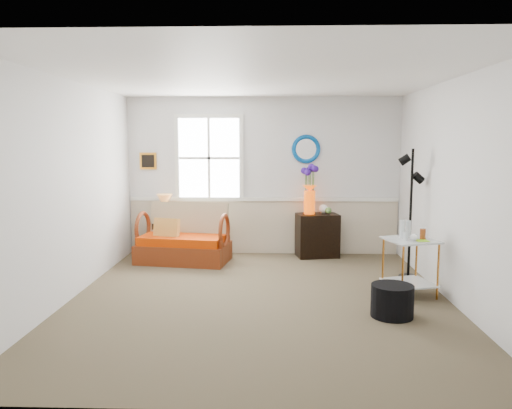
{
  "coord_description": "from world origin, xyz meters",
  "views": [
    {
      "loc": [
        0.15,
        -5.78,
        1.87
      ],
      "look_at": [
        -0.05,
        0.36,
        1.1
      ],
      "focal_mm": 35.0,
      "sensor_mm": 36.0,
      "label": 1
    }
  ],
  "objects_px": {
    "lamp_stand": "(163,239)",
    "cabinet": "(317,235)",
    "side_table": "(410,267)",
    "ottoman": "(392,301)",
    "loveseat": "(183,233)",
    "floor_lamp": "(411,214)"
  },
  "relations": [
    {
      "from": "loveseat",
      "to": "floor_lamp",
      "type": "height_order",
      "value": "floor_lamp"
    },
    {
      "from": "lamp_stand",
      "to": "ottoman",
      "type": "distance_m",
      "value": 4.21
    },
    {
      "from": "cabinet",
      "to": "floor_lamp",
      "type": "height_order",
      "value": "floor_lamp"
    },
    {
      "from": "lamp_stand",
      "to": "ottoman",
      "type": "xyz_separation_m",
      "value": [
        3.1,
        -2.85,
        -0.1
      ]
    },
    {
      "from": "loveseat",
      "to": "floor_lamp",
      "type": "relative_size",
      "value": 0.78
    },
    {
      "from": "loveseat",
      "to": "side_table",
      "type": "bearing_deg",
      "value": -19.16
    },
    {
      "from": "side_table",
      "to": "lamp_stand",
      "type": "bearing_deg",
      "value": 149.03
    },
    {
      "from": "loveseat",
      "to": "floor_lamp",
      "type": "distance_m",
      "value": 3.4
    },
    {
      "from": "loveseat",
      "to": "lamp_stand",
      "type": "distance_m",
      "value": 0.65
    },
    {
      "from": "side_table",
      "to": "ottoman",
      "type": "relative_size",
      "value": 1.55
    },
    {
      "from": "cabinet",
      "to": "ottoman",
      "type": "relative_size",
      "value": 1.56
    },
    {
      "from": "side_table",
      "to": "floor_lamp",
      "type": "distance_m",
      "value": 0.99
    },
    {
      "from": "lamp_stand",
      "to": "cabinet",
      "type": "height_order",
      "value": "cabinet"
    },
    {
      "from": "loveseat",
      "to": "floor_lamp",
      "type": "xyz_separation_m",
      "value": [
        3.27,
        -0.82,
        0.44
      ]
    },
    {
      "from": "cabinet",
      "to": "ottoman",
      "type": "xyz_separation_m",
      "value": [
        0.56,
        -2.81,
        -0.18
      ]
    },
    {
      "from": "side_table",
      "to": "cabinet",
      "type": "bearing_deg",
      "value": 114.65
    },
    {
      "from": "lamp_stand",
      "to": "side_table",
      "type": "bearing_deg",
      "value": -30.97
    },
    {
      "from": "lamp_stand",
      "to": "side_table",
      "type": "distance_m",
      "value": 4.07
    },
    {
      "from": "lamp_stand",
      "to": "ottoman",
      "type": "bearing_deg",
      "value": -42.61
    },
    {
      "from": "lamp_stand",
      "to": "side_table",
      "type": "relative_size",
      "value": 0.78
    },
    {
      "from": "cabinet",
      "to": "ottoman",
      "type": "height_order",
      "value": "cabinet"
    },
    {
      "from": "cabinet",
      "to": "lamp_stand",
      "type": "bearing_deg",
      "value": 169.04
    }
  ]
}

